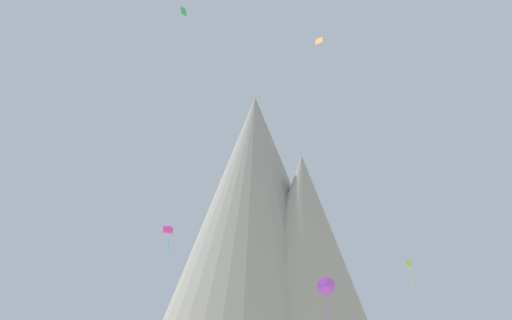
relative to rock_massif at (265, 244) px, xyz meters
name	(u,v)px	position (x,y,z in m)	size (l,w,h in m)	color
rock_massif	(265,244)	(0.00, 0.00, 0.00)	(62.41, 62.41, 58.31)	gray
kite_green_high	(184,12)	(-17.72, -75.81, 8.22)	(0.61, 0.69, 1.00)	green
kite_magenta_mid	(168,230)	(-18.87, -48.30, -7.10)	(1.26, 1.24, 3.77)	#D1339E
kite_violet_low	(326,286)	(2.96, -41.26, -13.04)	(2.52, 1.42, 6.44)	purple
kite_lime_low	(409,267)	(10.24, -54.57, -12.09)	(0.99, 0.73, 2.94)	#8CD133
kite_orange_high	(319,41)	(-1.71, -62.19, 13.45)	(0.88, 0.93, 0.87)	orange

